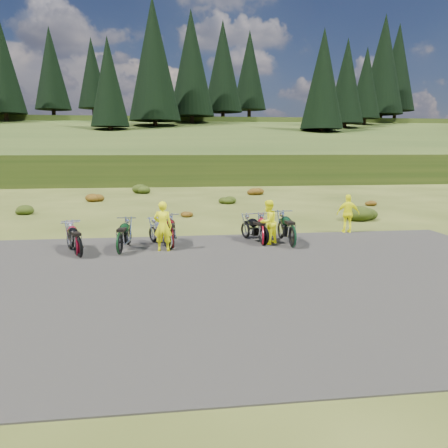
{
  "coord_description": "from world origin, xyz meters",
  "views": [
    {
      "loc": [
        -1.27,
        -13.39,
        3.49
      ],
      "look_at": [
        0.6,
        1.14,
        0.97
      ],
      "focal_mm": 35.0,
      "sensor_mm": 36.0,
      "label": 1
    }
  ],
  "objects": [
    {
      "name": "person_middle",
      "position": [
        -1.47,
        1.46,
        0.86
      ],
      "size": [
        0.69,
        0.51,
        1.73
      ],
      "primitive_type": "imported",
      "rotation": [
        0.0,
        0.0,
        2.98
      ],
      "color": "#E6E70C",
      "rests_on": "ground"
    },
    {
      "name": "shrub_1",
      "position": [
        -9.1,
        11.3,
        0.31
      ],
      "size": [
        1.03,
        1.03,
        0.61
      ],
      "primitive_type": "ellipsoid",
      "color": "#21360D",
      "rests_on": "ground"
    },
    {
      "name": "conifer_29",
      "position": [
        39.0,
        67.0,
        18.97
      ],
      "size": [
        7.92,
        7.92,
        20.0
      ],
      "color": "black",
      "rests_on": "ground"
    },
    {
      "name": "conifer_28",
      "position": [
        33.0,
        61.0,
        14.76
      ],
      "size": [
        5.28,
        5.28,
        14.0
      ],
      "color": "black",
      "rests_on": "ground"
    },
    {
      "name": "gravel_pad",
      "position": [
        0.0,
        -2.0,
        0.0
      ],
      "size": [
        20.0,
        12.0,
        0.04
      ],
      "primitive_type": "cube",
      "color": "black",
      "rests_on": "ground"
    },
    {
      "name": "conifer_20",
      "position": [
        -15.0,
        75.0,
        17.65
      ],
      "size": [
        5.72,
        5.72,
        15.0
      ],
      "color": "black",
      "rests_on": "ground"
    },
    {
      "name": "shrub_3",
      "position": [
        -3.3,
        21.9,
        0.46
      ],
      "size": [
        1.56,
        1.56,
        0.92
      ],
      "primitive_type": "ellipsoid",
      "color": "#21360D",
      "rests_on": "ground"
    },
    {
      "name": "shrub_6",
      "position": [
        5.4,
        19.8,
        0.38
      ],
      "size": [
        1.3,
        1.3,
        0.77
      ],
      "primitive_type": "ellipsoid",
      "color": "#6E300D",
      "rests_on": "ground"
    },
    {
      "name": "motorcycle_0",
      "position": [
        -4.15,
        0.82,
        0.0
      ],
      "size": [
        1.42,
        2.08,
        1.04
      ],
      "primitive_type": null,
      "rotation": [
        0.0,
        0.0,
        2.0
      ],
      "color": "black",
      "rests_on": "ground"
    },
    {
      "name": "conifer_21",
      "position": [
        -9.0,
        50.0,
        12.56
      ],
      "size": [
        5.28,
        5.28,
        14.0
      ],
      "color": "black",
      "rests_on": "ground"
    },
    {
      "name": "shrub_2",
      "position": [
        -6.2,
        16.6,
        0.38
      ],
      "size": [
        1.3,
        1.3,
        0.77
      ],
      "primitive_type": "ellipsoid",
      "color": "#6E300D",
      "rests_on": "ground"
    },
    {
      "name": "conifer_27",
      "position": [
        27.0,
        55.0,
        14.06
      ],
      "size": [
        5.72,
        5.72,
        15.0
      ],
      "color": "black",
      "rests_on": "ground"
    },
    {
      "name": "shrub_4",
      "position": [
        -0.4,
        9.2,
        0.23
      ],
      "size": [
        0.77,
        0.77,
        0.45
      ],
      "primitive_type": "ellipsoid",
      "color": "#6E300D",
      "rests_on": "ground"
    },
    {
      "name": "motorcycle_5",
      "position": [
        2.17,
        1.94,
        0.0
      ],
      "size": [
        1.3,
        2.09,
        1.04
      ],
      "primitive_type": null,
      "rotation": [
        0.0,
        0.0,
        1.92
      ],
      "color": "black",
      "rests_on": "ground"
    },
    {
      "name": "shrub_8",
      "position": [
        11.2,
        12.4,
        0.23
      ],
      "size": [
        0.77,
        0.77,
        0.45
      ],
      "primitive_type": "ellipsoid",
      "color": "#6E300D",
      "rests_on": "ground"
    },
    {
      "name": "conifer_26",
      "position": [
        21.0,
        49.0,
        13.37
      ],
      "size": [
        6.16,
        6.16,
        16.0
      ],
      "color": "black",
      "rests_on": "ground"
    },
    {
      "name": "conifer_18",
      "position": [
        -27.0,
        63.0,
        16.66
      ],
      "size": [
        6.6,
        6.6,
        17.0
      ],
      "color": "black",
      "rests_on": "ground"
    },
    {
      "name": "shrub_5",
      "position": [
        2.5,
        14.5,
        0.31
      ],
      "size": [
        1.03,
        1.03,
        0.61
      ],
      "primitive_type": "ellipsoid",
      "color": "#21360D",
      "rests_on": "ground"
    },
    {
      "name": "person_right_b",
      "position": [
        6.19,
        3.86,
        0.8
      ],
      "size": [
        0.99,
        0.53,
        1.61
      ],
      "primitive_type": "imported",
      "rotation": [
        0.0,
        0.0,
        2.99
      ],
      "color": "#E6E70C",
      "rests_on": "ground"
    },
    {
      "name": "conifer_25",
      "position": [
        15.0,
        74.0,
        18.66
      ],
      "size": [
        6.6,
        6.6,
        17.0
      ],
      "color": "black",
      "rests_on": "ground"
    },
    {
      "name": "motorcycle_2",
      "position": [
        -2.91,
        1.1,
        0.0
      ],
      "size": [
        0.95,
        2.16,
        1.09
      ],
      "primitive_type": null,
      "rotation": [
        0.0,
        0.0,
        1.45
      ],
      "color": "black",
      "rests_on": "ground"
    },
    {
      "name": "motorcycle_7",
      "position": [
        3.08,
        1.36,
        0.0
      ],
      "size": [
        0.79,
        2.27,
        1.18
      ],
      "primitive_type": null,
      "rotation": [
        0.0,
        0.0,
        1.59
      ],
      "color": "black",
      "rests_on": "ground"
    },
    {
      "name": "conifer_23",
      "position": [
        3.0,
        62.0,
        17.47
      ],
      "size": [
        7.48,
        7.48,
        19.0
      ],
      "color": "black",
      "rests_on": "ground"
    },
    {
      "name": "motorcycle_4",
      "position": [
        -1.16,
        1.76,
        0.0
      ],
      "size": [
        0.8,
        2.11,
        1.09
      ],
      "primitive_type": null,
      "rotation": [
        0.0,
        0.0,
        1.62
      ],
      "color": "#410A0C",
      "rests_on": "ground"
    },
    {
      "name": "conifer_24",
      "position": [
        9.0,
        68.0,
        18.16
      ],
      "size": [
        7.04,
        7.04,
        18.0
      ],
      "color": "black",
      "rests_on": "ground"
    },
    {
      "name": "motorcycle_6",
      "position": [
        2.12,
        1.91,
        0.0
      ],
      "size": [
        0.98,
        2.08,
        1.05
      ],
      "primitive_type": null,
      "rotation": [
        0.0,
        0.0,
        1.41
      ],
      "color": "maroon",
      "rests_on": "ground"
    },
    {
      "name": "hill_slope",
      "position": [
        0.0,
        50.0,
        0.0
      ],
      "size": [
        300.0,
        45.97,
        9.37
      ],
      "primitive_type": null,
      "rotation": [
        0.14,
        0.0,
        0.0
      ],
      "color": "#2A3E14",
      "rests_on": "ground"
    },
    {
      "name": "shrub_7",
      "position": [
        8.3,
        7.1,
        0.46
      ],
      "size": [
        1.56,
        1.56,
        0.92
      ],
      "primitive_type": "ellipsoid",
      "color": "#21360D",
      "rests_on": "ground"
    },
    {
      "name": "conifer_30",
      "position": [
        45.0,
        73.0,
        19.66
      ],
      "size": [
        7.48,
        7.48,
        19.0
      ],
      "color": "black",
      "rests_on": "ground"
    },
    {
      "name": "ground",
      "position": [
        0.0,
        0.0,
        0.0
      ],
      "size": [
        300.0,
        300.0,
        0.0
      ],
      "primitive_type": "plane",
      "color": "#343F15",
      "rests_on": "ground"
    },
    {
      "name": "motorcycle_3",
      "position": [
        -1.32,
        1.7,
        0.0
      ],
      "size": [
        1.4,
        2.02,
        1.01
      ],
      "primitive_type": null,
      "rotation": [
        0.0,
        0.0,
        2.01
      ],
      "color": "silver",
      "rests_on": "ground"
    },
    {
      "name": "person_right_a",
      "position": [
        2.36,
        2.1,
        0.82
      ],
      "size": [
        1.0,
        0.98,
        1.63
      ],
      "primitive_type": "imported",
      "rotation": [
        0.0,
        0.0,
        3.83
      ],
      "color": "#E6E70C",
      "rests_on": "ground"
    },
    {
      "name": "motorcycle_1",
      "position": [
        -4.31,
        1.13,
        0.0
      ],
      "size": [
        1.25,
        2.08,
        1.03
      ],
      "primitive_type": null,
      "rotation": [
        0.0,
        0.0,
        1.89
      ],
      "color": "maroon",
      "rests_on": "ground"
    },
    {
      "name": "conifer_19",
      "position": [
        -21.0,
        69.0,
        17.36
      ],
      "size": [
        6.16,
        6.16,
        16.0
      ],
      "color": "black",
      "rests_on": "ground"
    },
    {
      "name": "conifer_22",
      "position": [
        -3.0,
        56.0,
        16.77
      ],
      "size": [
        7.92,
        7.92,
        20.0
      ],
      "color": "black",
      "rests_on": "ground"
    },
    {
      "name": "hill_plateau",
      "position": [
        0.0,
        110.0,
        0.0
      ],
      "size": [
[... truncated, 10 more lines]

